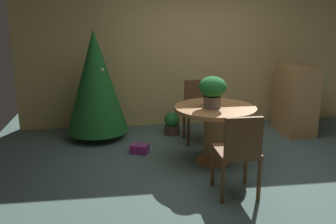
% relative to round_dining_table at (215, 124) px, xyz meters
% --- Properties ---
extents(ground_plane, '(6.60, 6.60, 0.00)m').
position_rel_round_dining_table_xyz_m(ground_plane, '(0.11, -0.34, -0.53)').
color(ground_plane, '#4C6660').
extents(back_wall_panel, '(6.00, 0.10, 2.60)m').
position_rel_round_dining_table_xyz_m(back_wall_panel, '(0.11, 1.86, 0.77)').
color(back_wall_panel, tan).
rests_on(back_wall_panel, ground_plane).
extents(round_dining_table, '(1.05, 1.05, 0.76)m').
position_rel_round_dining_table_xyz_m(round_dining_table, '(0.00, 0.00, 0.00)').
color(round_dining_table, '#9E6B3D').
rests_on(round_dining_table, ground_plane).
extents(flower_vase, '(0.35, 0.35, 0.40)m').
position_rel_round_dining_table_xyz_m(flower_vase, '(-0.05, -0.04, 0.47)').
color(flower_vase, '#665B51').
rests_on(flower_vase, round_dining_table).
extents(wooden_chair_far, '(0.47, 0.42, 0.93)m').
position_rel_round_dining_table_xyz_m(wooden_chair_far, '(0.00, 0.92, 0.01)').
color(wooden_chair_far, brown).
rests_on(wooden_chair_far, ground_plane).
extents(wooden_chair_near, '(0.43, 0.46, 0.92)m').
position_rel_round_dining_table_xyz_m(wooden_chair_near, '(0.00, -0.97, 0.00)').
color(wooden_chair_near, brown).
rests_on(wooden_chair_near, ground_plane).
extents(holiday_tree, '(0.96, 0.96, 1.70)m').
position_rel_round_dining_table_xyz_m(holiday_tree, '(-1.56, 1.24, 0.38)').
color(holiday_tree, brown).
rests_on(holiday_tree, ground_plane).
extents(gift_box_purple, '(0.29, 0.25, 0.12)m').
position_rel_round_dining_table_xyz_m(gift_box_purple, '(-0.95, 0.48, -0.47)').
color(gift_box_purple, '#9E287A').
rests_on(gift_box_purple, ground_plane).
extents(wooden_cabinet, '(0.48, 0.75, 1.11)m').
position_rel_round_dining_table_xyz_m(wooden_cabinet, '(1.64, 1.07, 0.03)').
color(wooden_cabinet, '#B27F4C').
rests_on(wooden_cabinet, ground_plane).
extents(potted_plant, '(0.25, 0.25, 0.37)m').
position_rel_round_dining_table_xyz_m(potted_plant, '(-0.37, 1.25, -0.35)').
color(potted_plant, '#4C382D').
rests_on(potted_plant, ground_plane).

